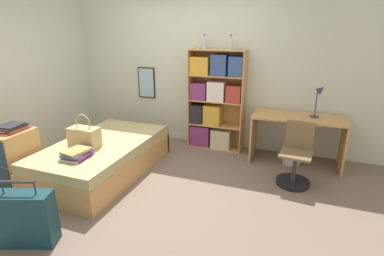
% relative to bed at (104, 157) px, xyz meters
% --- Properties ---
extents(ground_plane, '(14.00, 14.00, 0.00)m').
position_rel_bed_xyz_m(ground_plane, '(0.74, -0.02, -0.23)').
color(ground_plane, '#756051').
extents(wall_back, '(10.00, 0.09, 2.60)m').
position_rel_bed_xyz_m(wall_back, '(0.74, 1.63, 1.07)').
color(wall_back, beige).
rests_on(wall_back, ground_plane).
extents(wall_left, '(0.06, 10.00, 2.60)m').
position_rel_bed_xyz_m(wall_left, '(-1.47, -0.02, 1.07)').
color(wall_left, beige).
rests_on(wall_left, ground_plane).
extents(bed, '(1.12, 1.98, 0.46)m').
position_rel_bed_xyz_m(bed, '(0.00, 0.00, 0.00)').
color(bed, tan).
rests_on(bed, ground_plane).
extents(handbag, '(0.40, 0.21, 0.45)m').
position_rel_bed_xyz_m(handbag, '(-0.10, -0.24, 0.37)').
color(handbag, tan).
rests_on(handbag, bed).
extents(book_stack_on_bed, '(0.32, 0.36, 0.11)m').
position_rel_bed_xyz_m(book_stack_on_bed, '(0.04, -0.57, 0.28)').
color(book_stack_on_bed, '#7A336B').
rests_on(book_stack_on_bed, bed).
extents(suitcase, '(0.58, 0.37, 0.67)m').
position_rel_bed_xyz_m(suitcase, '(0.23, -1.52, 0.04)').
color(suitcase, '#143842').
rests_on(suitcase, ground_plane).
extents(dresser, '(0.49, 0.53, 0.74)m').
position_rel_bed_xyz_m(dresser, '(-0.89, -0.70, 0.14)').
color(dresser, tan).
rests_on(dresser, ground_plane).
extents(magazine_pile_on_dresser, '(0.32, 0.39, 0.08)m').
position_rel_bed_xyz_m(magazine_pile_on_dresser, '(-0.85, -0.67, 0.55)').
color(magazine_pile_on_dresser, beige).
rests_on(magazine_pile_on_dresser, dresser).
extents(bookcase, '(0.90, 0.31, 1.64)m').
position_rel_bed_xyz_m(bookcase, '(1.18, 1.42, 0.58)').
color(bookcase, tan).
rests_on(bookcase, ground_plane).
extents(bottle_green, '(0.07, 0.07, 0.22)m').
position_rel_bed_xyz_m(bottle_green, '(1.01, 1.43, 1.50)').
color(bottle_green, '#B7BCC1').
rests_on(bottle_green, bookcase).
extents(bottle_brown, '(0.07, 0.07, 0.22)m').
position_rel_bed_xyz_m(bottle_brown, '(1.44, 1.39, 1.50)').
color(bottle_brown, '#B7BCC1').
rests_on(bottle_brown, bookcase).
extents(desk, '(1.32, 0.62, 0.73)m').
position_rel_bed_xyz_m(desk, '(2.53, 1.27, 0.29)').
color(desk, tan).
rests_on(desk, ground_plane).
extents(desk_lamp, '(0.17, 0.13, 0.48)m').
position_rel_bed_xyz_m(desk_lamp, '(2.76, 1.30, 0.83)').
color(desk_lamp, navy).
rests_on(desk_lamp, desk).
extents(desk_chair, '(0.43, 0.43, 0.82)m').
position_rel_bed_xyz_m(desk_chair, '(2.55, 0.58, 0.04)').
color(desk_chair, black).
rests_on(desk_chair, ground_plane).
extents(waste_bin, '(0.27, 0.27, 0.25)m').
position_rel_bed_xyz_m(waste_bin, '(2.49, 1.21, -0.10)').
color(waste_bin, '#B7B2A8').
rests_on(waste_bin, ground_plane).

